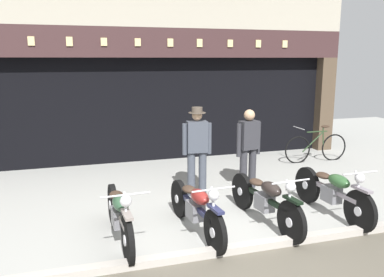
{
  "coord_description": "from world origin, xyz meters",
  "views": [
    {
      "loc": [
        -1.96,
        -4.5,
        2.57
      ],
      "look_at": [
        0.21,
        2.59,
        1.08
      ],
      "focal_mm": 37.12,
      "sensor_mm": 36.0,
      "label": 1
    }
  ],
  "objects_px": {
    "advert_board_far": "(268,92)",
    "leaning_bicycle": "(316,147)",
    "motorcycle_left": "(120,214)",
    "motorcycle_center_right": "(332,191)",
    "motorcycle_center": "(265,199)",
    "motorcycle_center_left": "(196,207)",
    "shopkeeper_center": "(248,145)",
    "advert_board_near": "(235,92)",
    "salesman_left": "(197,147)"
  },
  "relations": [
    {
      "from": "advert_board_near",
      "to": "advert_board_far",
      "type": "xyz_separation_m",
      "value": [
        0.98,
        -0.0,
        -0.02
      ]
    },
    {
      "from": "advert_board_near",
      "to": "advert_board_far",
      "type": "bearing_deg",
      "value": -0.0
    },
    {
      "from": "motorcycle_center_left",
      "to": "motorcycle_center_right",
      "type": "bearing_deg",
      "value": 175.24
    },
    {
      "from": "motorcycle_center_left",
      "to": "advert_board_near",
      "type": "height_order",
      "value": "advert_board_near"
    },
    {
      "from": "motorcycle_left",
      "to": "salesman_left",
      "type": "distance_m",
      "value": 2.38
    },
    {
      "from": "motorcycle_left",
      "to": "shopkeeper_center",
      "type": "height_order",
      "value": "shopkeeper_center"
    },
    {
      "from": "motorcycle_left",
      "to": "motorcycle_center_left",
      "type": "xyz_separation_m",
      "value": [
        1.11,
        -0.04,
        -0.01
      ]
    },
    {
      "from": "leaning_bicycle",
      "to": "salesman_left",
      "type": "bearing_deg",
      "value": 113.48
    },
    {
      "from": "motorcycle_center_right",
      "to": "advert_board_far",
      "type": "distance_m",
      "value": 4.92
    },
    {
      "from": "advert_board_far",
      "to": "leaning_bicycle",
      "type": "xyz_separation_m",
      "value": [
        0.65,
        -1.44,
        -1.3
      ]
    },
    {
      "from": "advert_board_near",
      "to": "salesman_left",
      "type": "bearing_deg",
      "value": -124.52
    },
    {
      "from": "shopkeeper_center",
      "to": "advert_board_near",
      "type": "bearing_deg",
      "value": -119.09
    },
    {
      "from": "salesman_left",
      "to": "advert_board_far",
      "type": "height_order",
      "value": "advert_board_far"
    },
    {
      "from": "advert_board_near",
      "to": "motorcycle_center_left",
      "type": "bearing_deg",
      "value": -119.13
    },
    {
      "from": "leaning_bicycle",
      "to": "motorcycle_center_right",
      "type": "bearing_deg",
      "value": 150.93
    },
    {
      "from": "salesman_left",
      "to": "advert_board_near",
      "type": "bearing_deg",
      "value": -118.77
    },
    {
      "from": "salesman_left",
      "to": "shopkeeper_center",
      "type": "relative_size",
      "value": 1.06
    },
    {
      "from": "motorcycle_left",
      "to": "motorcycle_center_right",
      "type": "bearing_deg",
      "value": 177.13
    },
    {
      "from": "motorcycle_center_left",
      "to": "motorcycle_left",
      "type": "bearing_deg",
      "value": -6.84
    },
    {
      "from": "advert_board_near",
      "to": "advert_board_far",
      "type": "distance_m",
      "value": 0.98
    },
    {
      "from": "motorcycle_left",
      "to": "motorcycle_center_right",
      "type": "height_order",
      "value": "motorcycle_center_right"
    },
    {
      "from": "motorcycle_center",
      "to": "advert_board_far",
      "type": "bearing_deg",
      "value": -122.27
    },
    {
      "from": "motorcycle_center_right",
      "to": "advert_board_near",
      "type": "height_order",
      "value": "advert_board_near"
    },
    {
      "from": "leaning_bicycle",
      "to": "shopkeeper_center",
      "type": "bearing_deg",
      "value": 120.24
    },
    {
      "from": "motorcycle_left",
      "to": "leaning_bicycle",
      "type": "xyz_separation_m",
      "value": [
        5.32,
        3.13,
        -0.05
      ]
    },
    {
      "from": "salesman_left",
      "to": "leaning_bicycle",
      "type": "bearing_deg",
      "value": -151.91
    },
    {
      "from": "motorcycle_center_left",
      "to": "motorcycle_center",
      "type": "xyz_separation_m",
      "value": [
        1.14,
        0.01,
        0.0
      ]
    },
    {
      "from": "motorcycle_center",
      "to": "leaning_bicycle",
      "type": "bearing_deg",
      "value": -138.7
    },
    {
      "from": "motorcycle_left",
      "to": "motorcycle_center_left",
      "type": "relative_size",
      "value": 0.98
    },
    {
      "from": "motorcycle_left",
      "to": "leaning_bicycle",
      "type": "height_order",
      "value": "leaning_bicycle"
    },
    {
      "from": "motorcycle_center",
      "to": "motorcycle_center_left",
      "type": "bearing_deg",
      "value": -4.13
    },
    {
      "from": "motorcycle_center",
      "to": "salesman_left",
      "type": "bearing_deg",
      "value": -74.94
    },
    {
      "from": "advert_board_near",
      "to": "advert_board_far",
      "type": "height_order",
      "value": "advert_board_near"
    },
    {
      "from": "motorcycle_center_right",
      "to": "shopkeeper_center",
      "type": "height_order",
      "value": "shopkeeper_center"
    },
    {
      "from": "motorcycle_center",
      "to": "shopkeeper_center",
      "type": "distance_m",
      "value": 1.87
    },
    {
      "from": "motorcycle_center",
      "to": "shopkeeper_center",
      "type": "relative_size",
      "value": 1.29
    },
    {
      "from": "motorcycle_center_left",
      "to": "leaning_bicycle",
      "type": "distance_m",
      "value": 5.27
    },
    {
      "from": "motorcycle_center_right",
      "to": "leaning_bicycle",
      "type": "bearing_deg",
      "value": -122.12
    },
    {
      "from": "salesman_left",
      "to": "leaning_bicycle",
      "type": "xyz_separation_m",
      "value": [
        3.66,
        1.5,
        -0.56
      ]
    },
    {
      "from": "leaning_bicycle",
      "to": "advert_board_far",
      "type": "bearing_deg",
      "value": 25.59
    },
    {
      "from": "salesman_left",
      "to": "shopkeeper_center",
      "type": "distance_m",
      "value": 1.11
    },
    {
      "from": "advert_board_near",
      "to": "leaning_bicycle",
      "type": "xyz_separation_m",
      "value": [
        1.64,
        -1.44,
        -1.32
      ]
    },
    {
      "from": "motorcycle_center",
      "to": "advert_board_far",
      "type": "height_order",
      "value": "advert_board_far"
    },
    {
      "from": "motorcycle_center_left",
      "to": "shopkeeper_center",
      "type": "height_order",
      "value": "shopkeeper_center"
    },
    {
      "from": "advert_board_near",
      "to": "shopkeeper_center",
      "type": "bearing_deg",
      "value": -107.85
    },
    {
      "from": "shopkeeper_center",
      "to": "motorcycle_center_left",
      "type": "bearing_deg",
      "value": 35.47
    },
    {
      "from": "shopkeeper_center",
      "to": "advert_board_far",
      "type": "height_order",
      "value": "advert_board_far"
    },
    {
      "from": "motorcycle_center_left",
      "to": "motorcycle_center",
      "type": "distance_m",
      "value": 1.14
    },
    {
      "from": "motorcycle_center",
      "to": "motorcycle_center_right",
      "type": "distance_m",
      "value": 1.22
    },
    {
      "from": "motorcycle_center",
      "to": "leaning_bicycle",
      "type": "xyz_separation_m",
      "value": [
        3.07,
        3.17,
        -0.05
      ]
    }
  ]
}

